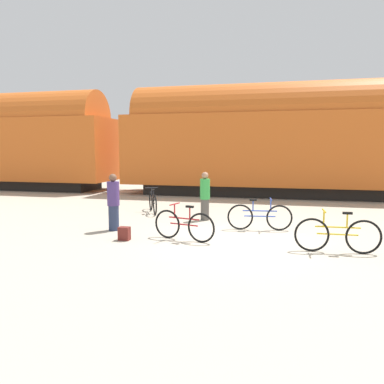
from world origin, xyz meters
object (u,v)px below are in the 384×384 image
Objects in this scene: bicycle_maroon at (184,225)px; backpack at (124,234)px; bicycle_black at (153,202)px; bicycle_yellow at (337,235)px; person_in_purple at (113,202)px; freight_train at (260,138)px; bicycle_blue at (260,217)px; person_in_green at (205,196)px.

backpack is (-1.47, -0.34, -0.22)m from bicycle_maroon.
bicycle_black is at bearing 99.56° from backpack.
bicycle_yellow is at bearing -4.84° from bicycle_maroon.
bicycle_black is at bearing -74.84° from person_in_purple.
person_in_purple is (-3.54, -9.13, -2.05)m from freight_train.
bicycle_maroon is (-1.30, -9.80, -2.46)m from freight_train.
bicycle_blue is at bearing -149.72° from person_in_purple.
bicycle_maroon is at bearing -117.73° from person_in_green.
bicycle_blue is 1.13× the size of person_in_purple.
bicycle_maroon is 1.53m from backpack.
bicycle_yellow is (2.30, -10.11, -2.45)m from freight_train.
bicycle_yellow reaches higher than bicycle_black.
bicycle_yellow is (1.81, -1.97, 0.02)m from bicycle_blue.
bicycle_black is 4.36m from bicycle_maroon.
bicycle_blue is at bearing -86.56° from freight_train.
freight_train is 26.87× the size of person_in_purple.
freight_train is 25.75× the size of bicycle_maroon.
bicycle_maroon is at bearing -60.22° from bicycle_black.
freight_train reaches higher than person_in_purple.
bicycle_yellow is 5.94m from person_in_purple.
person_in_purple is (-0.07, -3.12, 0.42)m from bicycle_black.
bicycle_maroon is 0.92× the size of bicycle_blue.
bicycle_yellow is 5.47× the size of backpack.
freight_train reaches higher than bicycle_blue.
person_in_purple reaches higher than backpack.
bicycle_yellow is at bearing -77.16° from freight_train.
bicycle_black is at bearing 119.78° from bicycle_maroon.
bicycle_black is 2.40m from person_in_green.
person_in_purple reaches higher than bicycle_blue.
bicycle_black is at bearing 144.67° from bicycle_yellow.
freight_train is 10.19m from bicycle_maroon.
bicycle_maroon is 2.45m from bicycle_blue.
freight_train is 10.00m from person_in_purple.
freight_train is 27.61× the size of person_in_green.
freight_train is at bearing 102.84° from bicycle_yellow.
backpack is (0.69, -4.12, -0.21)m from bicycle_black.
bicycle_yellow is at bearing -47.42° from bicycle_blue.
bicycle_yellow is (3.61, -0.31, 0.01)m from bicycle_maroon.
person_in_green is (-3.63, 3.09, 0.38)m from bicycle_yellow.
person_in_green is at bearing 65.08° from backpack.
bicycle_yellow is at bearing -35.33° from bicycle_black.
bicycle_maroon reaches higher than backpack.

